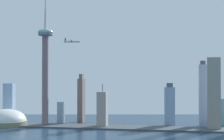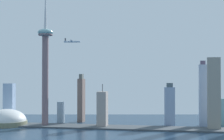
# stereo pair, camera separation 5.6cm
# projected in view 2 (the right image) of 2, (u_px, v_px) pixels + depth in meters

# --- Properties ---
(waterfront_pier) EXTENTS (797.21, 59.72, 3.02)m
(waterfront_pier) POSITION_uv_depth(u_px,v_px,m) (130.00, 128.00, 723.64)
(waterfront_pier) COLOR #424A50
(waterfront_pier) RESTS_ON ground
(observation_tower) EXTENTS (34.23, 34.23, 322.05)m
(observation_tower) POSITION_uv_depth(u_px,v_px,m) (45.00, 59.00, 758.05)
(observation_tower) COLOR slate
(observation_tower) RESTS_ON ground
(stadium_dome) EXTENTS (92.12, 92.12, 52.37)m
(stadium_dome) POSITION_uv_depth(u_px,v_px,m) (6.00, 121.00, 767.47)
(stadium_dome) COLOR #72765A
(stadium_dome) RESTS_ON ground
(skyscraper_0) EXTENTS (24.97, 18.02, 93.22)m
(skyscraper_0) POSITION_uv_depth(u_px,v_px,m) (9.00, 102.00, 837.01)
(skyscraper_0) COLOR #96B1D3
(skyscraper_0) RESTS_ON ground
(skyscraper_1) EXTENTS (12.65, 27.46, 116.09)m
(skyscraper_1) POSITION_uv_depth(u_px,v_px,m) (81.00, 99.00, 834.07)
(skyscraper_1) COLOR #725E57
(skyscraper_1) RESTS_ON ground
(skyscraper_2) EXTENTS (27.97, 23.71, 60.22)m
(skyscraper_2) POSITION_uv_depth(u_px,v_px,m) (222.00, 112.00, 776.39)
(skyscraper_2) COLOR #7FAEB1
(skyscraper_2) RESTS_ON ground
(skyscraper_3) EXTENTS (12.01, 22.16, 50.76)m
(skyscraper_3) POSITION_uv_depth(u_px,v_px,m) (61.00, 112.00, 807.41)
(skyscraper_3) COLOR #8BA3B5
(skyscraper_3) RESTS_ON ground
(skyscraper_4) EXTENTS (23.28, 25.57, 95.45)m
(skyscraper_4) POSITION_uv_depth(u_px,v_px,m) (170.00, 106.00, 765.18)
(skyscraper_4) COLOR #8EA3C5
(skyscraper_4) RESTS_ON ground
(skyscraper_5) EXTENTS (17.66, 20.64, 145.02)m
(skyscraper_5) POSITION_uv_depth(u_px,v_px,m) (203.00, 95.00, 760.71)
(skyscraper_5) COLOR #98ACCA
(skyscraper_5) RESTS_ON ground
(skyscraper_7) EXTENTS (20.24, 26.36, 93.43)m
(skyscraper_7) POSITION_uv_depth(u_px,v_px,m) (102.00, 109.00, 741.75)
(skyscraper_7) COLOR #A39891
(skyscraper_7) RESTS_ON ground
(skyscraper_8) EXTENTS (25.63, 17.86, 149.10)m
(skyscraper_8) POSITION_uv_depth(u_px,v_px,m) (214.00, 94.00, 705.10)
(skyscraper_8) COLOR gray
(skyscraper_8) RESTS_ON ground
(airplane) EXTENTS (33.04, 33.96, 8.67)m
(airplane) POSITION_uv_depth(u_px,v_px,m) (72.00, 41.00, 682.73)
(airplane) COLOR silver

